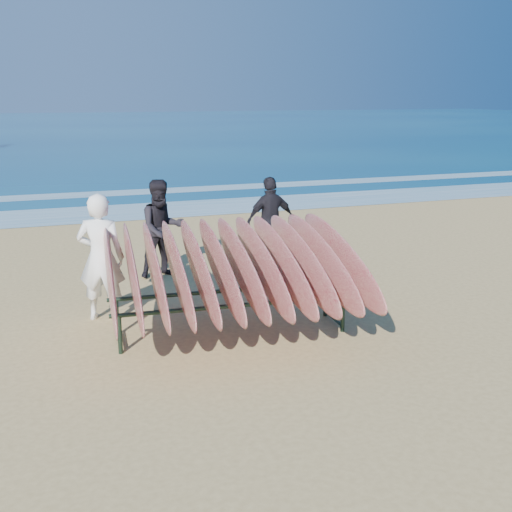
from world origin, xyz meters
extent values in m
plane|color=tan|center=(0.00, 0.00, 0.00)|extent=(120.00, 120.00, 0.00)
plane|color=navy|center=(0.00, 55.00, 0.01)|extent=(160.00, 160.00, 0.00)
plane|color=white|center=(0.00, 10.00, 0.01)|extent=(160.00, 160.00, 0.00)
plane|color=white|center=(0.00, 13.50, 0.01)|extent=(160.00, 160.00, 0.00)
cylinder|color=#1C2C21|center=(-1.99, 0.24, 0.25)|extent=(0.06, 0.06, 0.50)
cylinder|color=#1C2C21|center=(0.96, 0.00, 0.25)|extent=(0.06, 0.06, 0.50)
cylinder|color=#1C2C21|center=(-1.94, 0.89, 0.25)|extent=(0.06, 0.06, 0.50)
cylinder|color=#1C2C21|center=(1.01, 0.64, 0.25)|extent=(0.06, 0.06, 0.50)
cylinder|color=#1C2C21|center=(-0.52, 0.12, 0.50)|extent=(3.19, 0.32, 0.06)
cylinder|color=#1C2C21|center=(-0.46, 0.77, 0.50)|extent=(3.19, 0.32, 0.06)
cylinder|color=#1C2C21|center=(-1.96, 0.57, 0.08)|extent=(0.10, 0.65, 0.04)
cylinder|color=#1C2C21|center=(0.99, 0.32, 0.08)|extent=(0.10, 0.65, 0.04)
ellipsoid|color=maroon|center=(-2.03, 0.57, 0.95)|extent=(0.34, 3.08, 1.18)
ellipsoid|color=maroon|center=(-1.75, 0.55, 0.95)|extent=(0.34, 3.08, 1.18)
ellipsoid|color=maroon|center=(-1.47, 0.53, 0.95)|extent=(0.34, 3.08, 1.18)
ellipsoid|color=maroon|center=(-1.19, 0.50, 0.95)|extent=(0.34, 3.08, 1.18)
ellipsoid|color=maroon|center=(-0.91, 0.48, 0.95)|extent=(0.34, 3.08, 1.18)
ellipsoid|color=maroon|center=(-0.63, 0.46, 0.95)|extent=(0.34, 3.08, 1.18)
ellipsoid|color=maroon|center=(-0.35, 0.43, 0.95)|extent=(0.34, 3.08, 1.18)
ellipsoid|color=maroon|center=(-0.07, 0.41, 0.95)|extent=(0.34, 3.08, 1.18)
ellipsoid|color=maroon|center=(0.21, 0.39, 0.95)|extent=(0.34, 3.08, 1.18)
ellipsoid|color=maroon|center=(0.49, 0.36, 0.95)|extent=(0.34, 3.08, 1.18)
ellipsoid|color=maroon|center=(0.78, 0.34, 0.95)|extent=(0.34, 3.08, 1.18)
ellipsoid|color=maroon|center=(1.06, 0.31, 0.95)|extent=(0.34, 3.08, 1.18)
imported|color=white|center=(-2.02, 1.61, 0.91)|extent=(0.78, 0.65, 1.82)
imported|color=black|center=(-0.77, 3.49, 0.86)|extent=(0.91, 0.76, 1.71)
imported|color=black|center=(1.33, 3.70, 0.82)|extent=(1.00, 0.48, 1.65)
camera|label=1|loc=(-2.91, -7.32, 3.16)|focal=45.00mm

